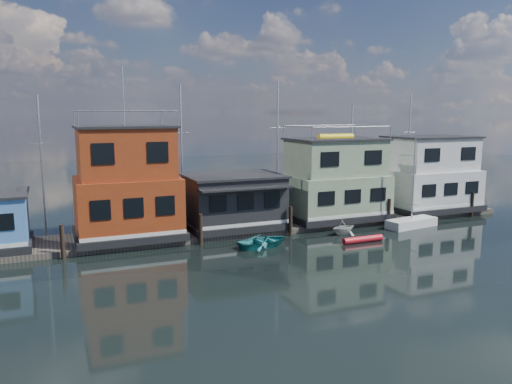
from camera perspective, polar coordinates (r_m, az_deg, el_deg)
name	(u,v)px	position (r m, az deg, el deg)	size (l,w,h in m)	color
ground	(316,277)	(28.65, 6.85, -9.62)	(160.00, 160.00, 0.00)	black
dock	(240,228)	(39.07, -1.85, -4.18)	(48.00, 5.00, 0.40)	#595147
houseboat_red	(127,185)	(36.26, -14.53, 0.78)	(7.40, 5.90, 11.86)	black
houseboat_dark	(234,201)	(38.44, -2.55, -1.03)	(7.40, 6.10, 4.06)	black
houseboat_green	(335,180)	(42.18, 8.99, 1.33)	(8.40, 5.90, 7.03)	black
houseboat_white	(429,175)	(48.16, 19.18, 1.87)	(8.40, 5.90, 6.66)	black
pilings	(249,225)	(36.21, -0.77, -3.78)	(42.28, 0.28, 2.20)	#2D2116
background_masts	(265,153)	(45.53, 1.04, 4.53)	(36.40, 0.16, 12.00)	silver
dinghy_teal	(264,241)	(34.51, 0.88, -5.65)	(2.65, 3.71, 0.77)	teal
red_kayak	(363,239)	(36.43, 12.11, -5.31)	(0.46, 0.46, 3.16)	red
day_sailer	(411,222)	(42.19, 17.34, -3.30)	(4.67, 2.16, 7.10)	silver
dinghy_white	(343,227)	(38.39, 9.97, -3.98)	(1.87, 2.17, 1.14)	beige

